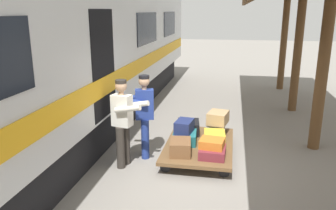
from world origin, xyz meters
TOP-DOWN VIEW (x-y plane):
  - ground_plane at (0.00, 0.00)m, footprint 60.00×60.00m
  - train_car at (3.57, 0.00)m, footprint 3.03×19.24m
  - luggage_cart at (0.31, -0.60)m, footprint 1.36×2.12m
  - suitcase_yellow_case at (-0.00, -0.60)m, footprint 0.46×0.52m
  - suitcase_gray_aluminum at (-0.00, -1.18)m, footprint 0.40×0.45m
  - suitcase_brown_leather at (0.61, -0.02)m, footprint 0.45×0.57m
  - suitcase_black_hardshell at (0.61, -1.18)m, footprint 0.54×0.60m
  - suitcase_teal_softside at (0.61, -0.60)m, footprint 0.52×0.58m
  - suitcase_burgundy_valise at (-0.00, -0.02)m, footprint 0.50×0.56m
  - suitcase_orange_carryall at (0.02, -0.04)m, footprint 0.48×0.45m
  - suitcase_tan_vintage at (-0.04, -1.16)m, footprint 0.49×0.57m
  - suitcase_navy_fabric at (0.62, -0.61)m, footprint 0.38×0.52m
  - porter_in_overalls at (1.42, -0.37)m, footprint 0.73×0.55m
  - porter_by_door at (1.68, 0.13)m, footprint 0.72×0.53m

SIDE VIEW (x-z plane):
  - ground_plane at x=0.00m, z-range 0.00..0.00m
  - luggage_cart at x=0.31m, z-range 0.10..0.37m
  - suitcase_burgundy_valise at x=0.00m, z-range 0.27..0.44m
  - suitcase_teal_softside at x=0.61m, z-range 0.27..0.49m
  - suitcase_brown_leather at x=0.61m, z-range 0.27..0.54m
  - suitcase_yellow_case at x=0.00m, z-range 0.27..0.54m
  - suitcase_black_hardshell at x=0.61m, z-range 0.27..0.55m
  - suitcase_gray_aluminum at x=0.00m, z-range 0.27..0.55m
  - suitcase_orange_carryall at x=0.02m, z-range 0.44..0.60m
  - suitcase_navy_fabric at x=0.62m, z-range 0.49..0.75m
  - suitcase_tan_vintage at x=-0.04m, z-range 0.55..0.81m
  - porter_in_overalls at x=1.42m, z-range 0.07..1.78m
  - porter_by_door at x=1.68m, z-range 0.07..1.78m
  - train_car at x=3.57m, z-range 0.06..4.06m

